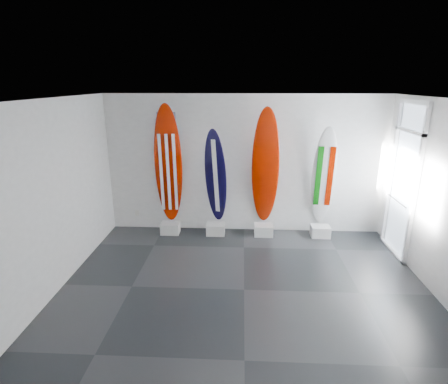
# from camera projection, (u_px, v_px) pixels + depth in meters

# --- Properties ---
(floor) EXTENTS (6.00, 6.00, 0.00)m
(floor) POSITION_uv_depth(u_px,v_px,m) (244.00, 290.00, 5.80)
(floor) COLOR black
(floor) RESTS_ON ground
(ceiling) EXTENTS (6.00, 6.00, 0.00)m
(ceiling) POSITION_uv_depth(u_px,v_px,m) (248.00, 99.00, 4.91)
(ceiling) COLOR white
(ceiling) RESTS_ON wall_back
(wall_back) EXTENTS (6.00, 0.00, 6.00)m
(wall_back) POSITION_uv_depth(u_px,v_px,m) (245.00, 165.00, 7.74)
(wall_back) COLOR silver
(wall_back) RESTS_ON ground
(wall_front) EXTENTS (6.00, 0.00, 6.00)m
(wall_front) POSITION_uv_depth(u_px,v_px,m) (248.00, 300.00, 2.97)
(wall_front) COLOR silver
(wall_front) RESTS_ON ground
(wall_left) EXTENTS (0.00, 5.00, 5.00)m
(wall_left) POSITION_uv_depth(u_px,v_px,m) (51.00, 199.00, 5.50)
(wall_left) COLOR silver
(wall_left) RESTS_ON ground
(display_block_usa) EXTENTS (0.40, 0.30, 0.24)m
(display_block_usa) POSITION_uv_depth(u_px,v_px,m) (170.00, 228.00, 7.92)
(display_block_usa) COLOR silver
(display_block_usa) RESTS_ON floor
(surfboard_usa) EXTENTS (0.60, 0.30, 2.59)m
(surfboard_usa) POSITION_uv_depth(u_px,v_px,m) (168.00, 165.00, 7.60)
(surfboard_usa) COLOR #861200
(surfboard_usa) RESTS_ON display_block_usa
(display_block_navy) EXTENTS (0.40, 0.30, 0.24)m
(display_block_navy) POSITION_uv_depth(u_px,v_px,m) (216.00, 229.00, 7.87)
(display_block_navy) COLOR silver
(display_block_navy) RESTS_ON floor
(surfboard_navy) EXTENTS (0.58, 0.53, 2.10)m
(surfboard_navy) POSITION_uv_depth(u_px,v_px,m) (216.00, 177.00, 7.62)
(surfboard_navy) COLOR black
(surfboard_navy) RESTS_ON display_block_navy
(display_block_swiss) EXTENTS (0.40, 0.30, 0.24)m
(display_block_swiss) POSITION_uv_depth(u_px,v_px,m) (264.00, 230.00, 7.82)
(display_block_swiss) COLOR silver
(display_block_swiss) RESTS_ON floor
(surfboard_swiss) EXTENTS (0.60, 0.45, 2.54)m
(surfboard_swiss) POSITION_uv_depth(u_px,v_px,m) (265.00, 167.00, 7.51)
(surfboard_swiss) COLOR #861200
(surfboard_swiss) RESTS_ON display_block_swiss
(display_block_italy) EXTENTS (0.40, 0.30, 0.24)m
(display_block_italy) POSITION_uv_depth(u_px,v_px,m) (320.00, 231.00, 7.76)
(display_block_italy) COLOR silver
(display_block_italy) RESTS_ON floor
(surfboard_italy) EXTENTS (0.53, 0.50, 2.17)m
(surfboard_italy) POSITION_uv_depth(u_px,v_px,m) (324.00, 177.00, 7.50)
(surfboard_italy) COLOR white
(surfboard_italy) RESTS_ON display_block_italy
(wall_outlet) EXTENTS (0.09, 0.02, 0.13)m
(wall_outlet) POSITION_uv_depth(u_px,v_px,m) (137.00, 213.00, 8.18)
(wall_outlet) COLOR silver
(wall_outlet) RESTS_ON wall_back
(glass_door) EXTENTS (0.12, 1.16, 2.85)m
(glass_door) POSITION_uv_depth(u_px,v_px,m) (403.00, 182.00, 6.71)
(glass_door) COLOR white
(glass_door) RESTS_ON floor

